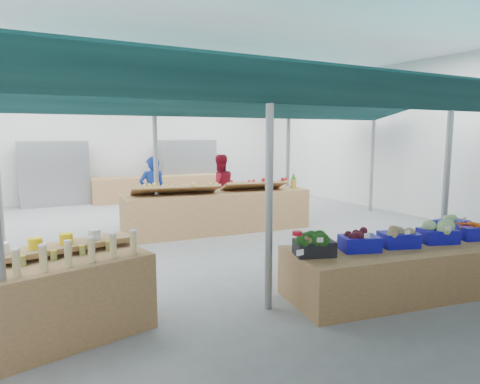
% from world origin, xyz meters
% --- Properties ---
extents(floor, '(13.00, 13.00, 0.00)m').
position_xyz_m(floor, '(0.00, 0.00, 0.00)').
color(floor, slate).
rests_on(floor, ground).
extents(hall, '(13.00, 13.00, 13.00)m').
position_xyz_m(hall, '(0.00, 1.44, 2.65)').
color(hall, silver).
rests_on(hall, ground).
extents(pole_grid, '(10.00, 4.60, 3.00)m').
position_xyz_m(pole_grid, '(0.75, -1.75, 1.81)').
color(pole_grid, gray).
rests_on(pole_grid, floor).
extents(awnings, '(9.50, 7.08, 0.30)m').
position_xyz_m(awnings, '(0.75, -1.75, 2.78)').
color(awnings, '#0A2C2E').
rests_on(awnings, pole_grid).
extents(back_shelving_left, '(2.00, 0.50, 2.00)m').
position_xyz_m(back_shelving_left, '(-2.50, 6.00, 1.00)').
color(back_shelving_left, '#B23F33').
rests_on(back_shelving_left, floor).
extents(back_shelving_right, '(2.00, 0.50, 2.00)m').
position_xyz_m(back_shelving_right, '(2.00, 6.00, 1.00)').
color(back_shelving_right, '#B23F33').
rests_on(back_shelving_right, floor).
extents(bottle_shelf, '(2.16, 1.54, 1.17)m').
position_xyz_m(bottle_shelf, '(-3.52, -3.55, 0.48)').
color(bottle_shelf, brown).
rests_on(bottle_shelf, floor).
extents(veg_counter, '(3.71, 1.80, 0.69)m').
position_xyz_m(veg_counter, '(1.07, -4.49, 0.35)').
color(veg_counter, brown).
rests_on(veg_counter, floor).
extents(fruit_counter, '(4.40, 1.46, 0.93)m').
position_xyz_m(fruit_counter, '(0.40, 0.31, 0.46)').
color(fruit_counter, brown).
rests_on(fruit_counter, floor).
extents(far_counter, '(4.59, 1.27, 0.82)m').
position_xyz_m(far_counter, '(0.80, 5.59, 0.41)').
color(far_counter, brown).
rests_on(far_counter, floor).
extents(vendor_left, '(0.67, 0.47, 1.73)m').
position_xyz_m(vendor_left, '(-0.80, 1.41, 0.86)').
color(vendor_left, '#173397').
rests_on(vendor_left, floor).
extents(vendor_right, '(0.90, 0.74, 1.73)m').
position_xyz_m(vendor_right, '(1.00, 1.41, 0.86)').
color(vendor_right, maroon).
rests_on(vendor_right, floor).
extents(crate_broccoli, '(0.59, 0.50, 0.35)m').
position_xyz_m(crate_broccoli, '(-0.43, -4.21, 0.85)').
color(crate_broccoli, black).
rests_on(crate_broccoli, veg_counter).
extents(crate_beets, '(0.59, 0.50, 0.29)m').
position_xyz_m(crate_beets, '(0.25, -4.34, 0.82)').
color(crate_beets, '#0E0E9B').
rests_on(crate_beets, veg_counter).
extents(crate_celeriac, '(0.59, 0.50, 0.31)m').
position_xyz_m(crate_celeriac, '(0.88, -4.45, 0.84)').
color(crate_celeriac, '#0E0E9B').
rests_on(crate_celeriac, veg_counter).
extents(crate_cabbage, '(0.59, 0.50, 0.35)m').
position_xyz_m(crate_cabbage, '(1.56, -4.57, 0.85)').
color(crate_cabbage, '#0E0E9B').
rests_on(crate_cabbage, veg_counter).
extents(crate_carrots, '(0.59, 0.50, 0.29)m').
position_xyz_m(crate_carrots, '(2.24, -4.70, 0.80)').
color(crate_carrots, '#0E0E9B').
rests_on(crate_carrots, veg_counter).
extents(sparrow, '(0.12, 0.09, 0.11)m').
position_xyz_m(sparrow, '(-0.61, -4.31, 0.94)').
color(sparrow, brown).
rests_on(sparrow, crate_broccoli).
extents(pole_ribbon, '(0.12, 0.12, 0.28)m').
position_xyz_m(pole_ribbon, '(-0.92, -4.50, 1.08)').
color(pole_ribbon, red).
rests_on(pole_ribbon, pole_grid).
extents(apple_heap_yellow, '(2.00, 1.07, 0.27)m').
position_xyz_m(apple_heap_yellow, '(-0.63, 0.31, 1.09)').
color(apple_heap_yellow, '#997247').
rests_on(apple_heap_yellow, fruit_counter).
extents(apple_heap_red, '(1.61, 0.99, 0.27)m').
position_xyz_m(apple_heap_red, '(1.26, 0.12, 1.09)').
color(apple_heap_red, '#997247').
rests_on(apple_heap_red, fruit_counter).
extents(pineapple, '(0.14, 0.14, 0.39)m').
position_xyz_m(pineapple, '(2.33, 0.01, 1.11)').
color(pineapple, '#8C6019').
rests_on(pineapple, fruit_counter).
extents(crate_extra, '(0.50, 0.40, 0.32)m').
position_xyz_m(crate_extra, '(2.32, -4.26, 0.84)').
color(crate_extra, '#0E0E9B').
rests_on(crate_extra, veg_counter).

